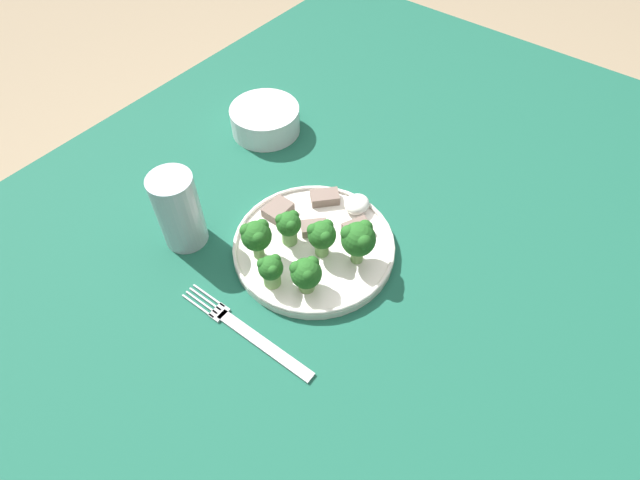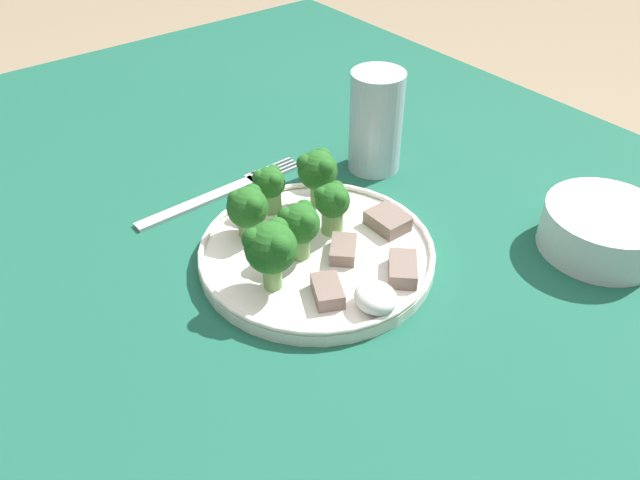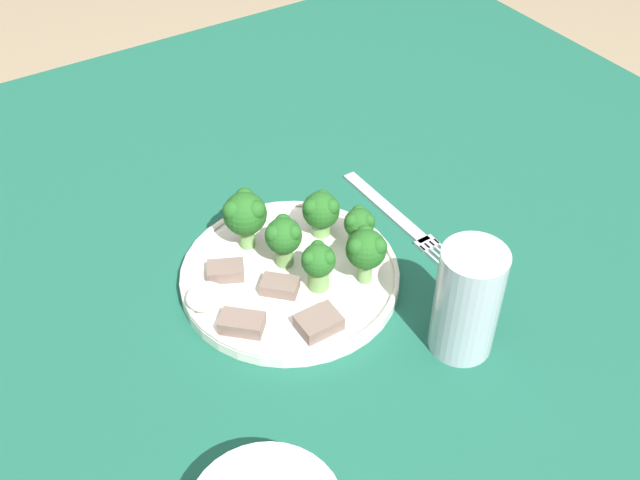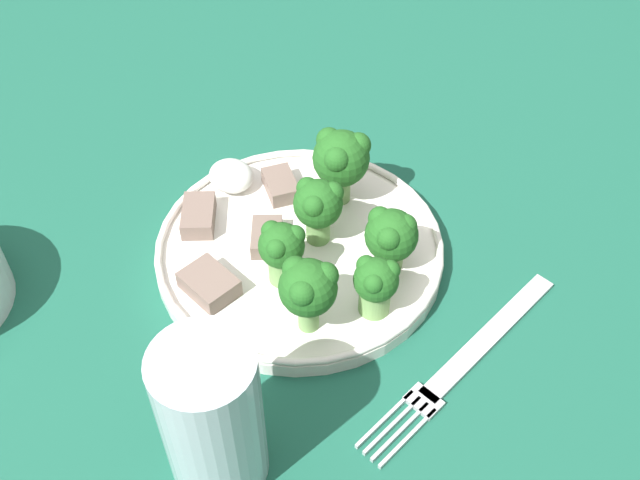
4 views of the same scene
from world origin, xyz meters
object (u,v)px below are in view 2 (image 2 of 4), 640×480
Objects in this scene: dinner_plate at (317,253)px; cream_bowl at (603,230)px; fork at (222,193)px; drinking_glass at (375,127)px.

cream_bowl reaches higher than dinner_plate.
dinner_plate is 1.92× the size of cream_bowl.
drinking_glass is at bearing 70.89° from fork.
dinner_plate is 0.28m from cream_bowl.
drinking_glass is (-0.10, 0.16, 0.04)m from dinner_plate.
dinner_plate is at bearing -59.06° from drinking_glass.
drinking_glass reaches higher than dinner_plate.
drinking_glass is (-0.26, -0.07, 0.03)m from cream_bowl.
drinking_glass is at bearing -163.86° from cream_bowl.
dinner_plate is 1.93× the size of drinking_glass.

